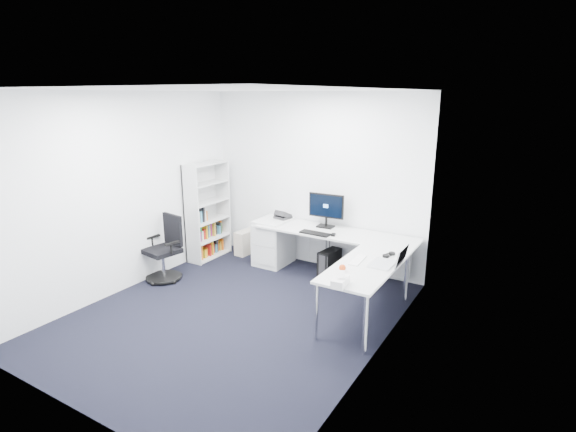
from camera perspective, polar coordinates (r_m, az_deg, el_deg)
The scene contains 22 objects.
ground at distance 5.75m, azimuth -6.80°, elevation -12.35°, with size 4.20×4.20×0.00m, color black.
ceiling at distance 5.11m, azimuth -7.78°, elevation 15.64°, with size 4.20×4.20×0.00m, color white.
wall_back at distance 7.00m, azimuth 3.35°, elevation 4.47°, with size 3.60×0.02×2.70m, color white.
wall_front at distance 3.91m, azimuth -26.53°, elevation -5.86°, with size 3.60×0.02×2.70m, color white.
wall_left at distance 6.51m, azimuth -19.90°, elevation 2.77°, with size 0.02×4.20×2.70m, color white.
wall_right at distance 4.43m, azimuth 11.49°, elevation -2.17°, with size 0.02×4.20×2.70m, color white.
l_desk at distance 6.43m, azimuth 4.69°, elevation -5.79°, with size 2.41×1.35×0.70m, color silver, non-canonical shape.
drawer_pedestal at distance 7.21m, azimuth -1.84°, elevation -3.25°, with size 0.48×0.60×0.74m, color silver.
bookshelf at distance 7.49m, azimuth -10.16°, elevation 0.64°, with size 0.31×0.80×1.60m, color silver, non-canonical shape.
task_chair at distance 6.78m, azimuth -15.73°, elevation -4.06°, with size 0.54×0.54×0.96m, color black, non-canonical shape.
black_pc_tower at distance 6.81m, azimuth 5.28°, elevation -5.96°, with size 0.18×0.41×0.40m, color black.
beige_pc_tower at distance 7.74m, azimuth -5.33°, elevation -3.30°, with size 0.19×0.43×0.41m, color beige.
power_strip at distance 6.87m, azimuth 10.04°, elevation -7.56°, with size 0.36×0.06×0.04m, color white.
monitor at distance 6.76m, azimuth 4.83°, elevation 0.74°, with size 0.55×0.18×0.53m, color black, non-canonical shape.
black_keyboard at distance 6.48m, azimuth 3.47°, elevation -2.21°, with size 0.45×0.16×0.02m, color black.
mouse at distance 6.42m, azimuth 5.78°, elevation -2.38°, with size 0.05×0.09×0.03m, color black.
desk_phone at distance 7.16m, azimuth -0.65°, elevation 0.07°, with size 0.22×0.22×0.16m, color #28272A, non-canonical shape.
laptop at distance 5.40m, azimuth 11.94°, elevation -4.77°, with size 0.37×0.36×0.26m, color silver, non-canonical shape.
white_keyboard at distance 5.52m, azimuth 8.85°, elevation -5.55°, with size 0.11×0.39×0.01m, color white.
headphones at distance 5.74m, azimuth 12.70°, elevation -4.72°, with size 0.12×0.19×0.05m, color black, non-canonical shape.
orange_fruit at distance 5.17m, azimuth 6.93°, elevation -6.55°, with size 0.08×0.08×0.08m, color #D54712.
tissue_box at distance 4.79m, azimuth 6.65°, elevation -8.28°, with size 0.13×0.25×0.09m, color white.
Camera 1 is at (3.16, -4.01, 2.65)m, focal length 28.00 mm.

